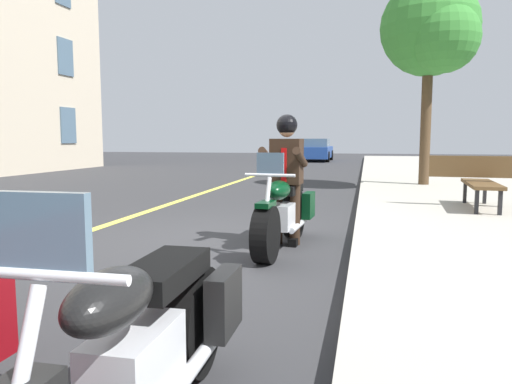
{
  "coord_description": "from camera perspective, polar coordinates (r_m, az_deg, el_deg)",
  "views": [
    {
      "loc": [
        6.39,
        2.15,
        1.43
      ],
      "look_at": [
        0.45,
        0.79,
        0.75
      ],
      "focal_mm": 34.07,
      "sensor_mm": 36.0,
      "label": 1
    }
  ],
  "objects": [
    {
      "name": "motorcycle_parked",
      "position": [
        2.41,
        -13.49,
        -17.74
      ],
      "size": [
        2.21,
        0.6,
        1.26
      ],
      "color": "black",
      "rests_on": "ground_plane"
    },
    {
      "name": "motorcycle_main",
      "position": [
        6.35,
        3.19,
        -2.5
      ],
      "size": [
        2.22,
        0.68,
        1.26
      ],
      "color": "black",
      "rests_on": "ground_plane"
    },
    {
      "name": "ground_plane",
      "position": [
        6.89,
        -5.64,
        -5.64
      ],
      "size": [
        80.0,
        80.0,
        0.0
      ],
      "primitive_type": "plane",
      "color": "#333335"
    },
    {
      "name": "bench_sidewalk",
      "position": [
        9.8,
        24.92,
        1.56
      ],
      "size": [
        1.83,
        1.8,
        0.95
      ],
      "color": "brown",
      "rests_on": "sidewalk_curb"
    },
    {
      "name": "street_tree_curbside",
      "position": [
        14.37,
        20.05,
        17.35
      ],
      "size": [
        2.8,
        2.6,
        5.54
      ],
      "color": "#4C3823",
      "rests_on": "sidewalk_curb"
    },
    {
      "name": "car_dark",
      "position": [
        30.84,
        7.05,
        4.92
      ],
      "size": [
        4.6,
        1.92,
        1.4
      ],
      "color": "navy",
      "rests_on": "ground_plane"
    },
    {
      "name": "lane_center_stripe",
      "position": [
        7.75,
        -19.85,
        -4.61
      ],
      "size": [
        60.0,
        0.16,
        0.01
      ],
      "primitive_type": "cube",
      "color": "#E5DB4C",
      "rests_on": "ground_plane"
    },
    {
      "name": "rider_main",
      "position": [
        6.47,
        3.58,
        2.86
      ],
      "size": [
        0.64,
        0.57,
        1.74
      ],
      "color": "black",
      "rests_on": "ground_plane"
    }
  ]
}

